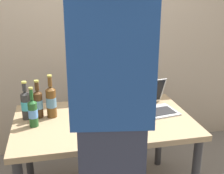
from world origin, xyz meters
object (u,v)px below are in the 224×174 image
beer_bottle_brown (33,112)px  person_figure (112,127)px  laptop (153,104)px  beer_bottle_green (26,104)px  beer_bottle_amber (51,101)px  beer_bottle_dark (38,103)px  coffee_mug (107,102)px

beer_bottle_brown → person_figure: 0.76m
laptop → person_figure: bearing=-124.9°
laptop → beer_bottle_green: beer_bottle_green is taller
beer_bottle_amber → beer_bottle_dark: size_ratio=1.13×
laptop → person_figure: person_figure is taller
beer_bottle_brown → beer_bottle_dark: beer_bottle_dark is taller
person_figure → coffee_mug: (0.14, 0.82, -0.19)m
beer_bottle_green → beer_bottle_amber: (0.18, -0.01, 0.01)m
beer_bottle_amber → beer_bottle_dark: beer_bottle_amber is taller
laptop → beer_bottle_brown: (-0.94, -0.11, 0.06)m
beer_bottle_dark → laptop: bearing=-2.7°
beer_bottle_amber → person_figure: person_figure is taller
person_figure → coffee_mug: bearing=80.6°
beer_bottle_green → coffee_mug: beer_bottle_green is taller
laptop → coffee_mug: laptop is taller
beer_bottle_brown → beer_bottle_green: (-0.05, 0.14, 0.01)m
coffee_mug → beer_bottle_green: bearing=-173.3°
laptop → beer_bottle_green: 0.99m
beer_bottle_amber → person_figure: bearing=-67.5°
beer_bottle_brown → coffee_mug: beer_bottle_brown is taller
beer_bottle_green → laptop: bearing=-2.1°
beer_bottle_amber → beer_bottle_brown: bearing=-133.7°
coffee_mug → beer_bottle_amber: bearing=-169.8°
beer_bottle_dark → coffee_mug: bearing=7.1°
beer_bottle_green → beer_bottle_amber: size_ratio=0.88×
beer_bottle_dark → person_figure: size_ratio=0.16×
laptop → coffee_mug: bearing=163.1°
laptop → coffee_mug: size_ratio=3.38×
laptop → beer_bottle_amber: bearing=177.8°
person_figure → coffee_mug: 0.86m
beer_bottle_brown → laptop: bearing=6.4°
person_figure → beer_bottle_brown: bearing=125.8°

